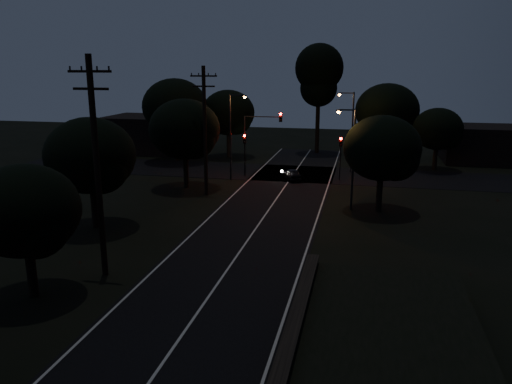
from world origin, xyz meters
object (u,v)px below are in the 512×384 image
at_px(streetlight_a, 232,131).
at_px(signal_left, 245,147).
at_px(streetlight_c, 351,152).
at_px(signal_right, 340,150).
at_px(utility_pole_mid, 97,165).
at_px(utility_pole_far, 205,129).
at_px(streetlight_b, 350,126).
at_px(signal_mast, 262,132).
at_px(tall_pine, 319,75).
at_px(car, 292,174).

bearing_deg(streetlight_a, signal_left, 70.41).
bearing_deg(signal_left, streetlight_c, -43.76).
bearing_deg(streetlight_c, signal_right, 97.02).
distance_m(utility_pole_mid, utility_pole_far, 17.00).
height_order(utility_pole_mid, streetlight_c, utility_pole_mid).
height_order(utility_pole_mid, streetlight_b, utility_pole_mid).
bearing_deg(streetlight_b, streetlight_c, -87.86).
height_order(signal_mast, streetlight_c, streetlight_c).
distance_m(signal_right, streetlight_c, 10.18).
distance_m(signal_right, signal_mast, 7.66).
relative_size(tall_pine, signal_mast, 2.11).
bearing_deg(car, utility_pole_far, 24.06).
distance_m(utility_pole_far, streetlight_b, 16.51).
bearing_deg(streetlight_c, car, 121.80).
xyz_separation_m(signal_right, signal_mast, (-7.51, 0.00, 1.50)).
bearing_deg(tall_pine, car, -92.88).
bearing_deg(utility_pole_mid, tall_pine, 80.07).
distance_m(signal_mast, car, 4.99).
distance_m(utility_pole_mid, signal_mast, 25.22).
distance_m(tall_pine, signal_mast, 16.34).
bearing_deg(signal_left, tall_pine, 69.54).
bearing_deg(utility_pole_mid, signal_right, 67.01).
distance_m(streetlight_a, streetlight_b, 12.19).
height_order(signal_mast, car, signal_mast).
bearing_deg(utility_pole_mid, streetlight_c, 51.74).
distance_m(signal_left, streetlight_c, 14.52).
distance_m(tall_pine, streetlight_b, 12.77).
bearing_deg(signal_right, signal_mast, 179.97).
height_order(signal_right, streetlight_a, streetlight_a).
xyz_separation_m(utility_pole_far, signal_right, (10.60, 7.99, -2.65)).
height_order(signal_left, streetlight_b, streetlight_b).
bearing_deg(signal_mast, streetlight_c, -48.81).
distance_m(utility_pole_far, tall_pine, 24.37).
xyz_separation_m(utility_pole_mid, car, (6.20, 24.08, -5.20)).
bearing_deg(car, utility_pole_mid, 50.83).
bearing_deg(tall_pine, signal_left, -110.46).
xyz_separation_m(streetlight_a, streetlight_b, (10.61, 6.00, 0.00)).
height_order(signal_left, streetlight_c, streetlight_c).
relative_size(signal_left, streetlight_c, 0.55).
bearing_deg(streetlight_b, signal_left, -157.95).
distance_m(signal_mast, streetlight_c, 13.28).
bearing_deg(signal_right, utility_pole_mid, -112.99).
xyz_separation_m(utility_pole_far, car, (6.20, 7.08, -4.94)).
relative_size(utility_pole_far, streetlight_c, 1.40).
relative_size(utility_pole_far, streetlight_b, 1.31).
distance_m(utility_pole_far, streetlight_c, 12.05).
bearing_deg(streetlight_b, tall_pine, 111.38).
height_order(utility_pole_mid, signal_mast, utility_pole_mid).
relative_size(signal_left, signal_right, 1.00).
height_order(tall_pine, signal_left, tall_pine).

